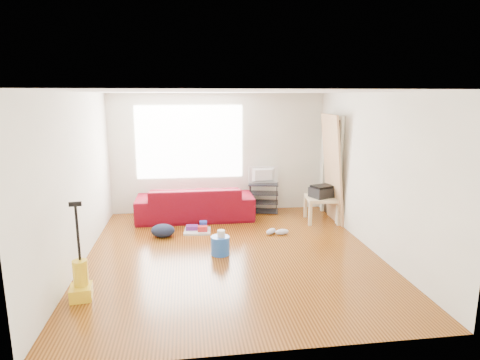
{
  "coord_description": "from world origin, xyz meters",
  "views": [
    {
      "loc": [
        -0.67,
        -5.9,
        2.44
      ],
      "look_at": [
        0.2,
        0.6,
        1.06
      ],
      "focal_mm": 30.0,
      "sensor_mm": 36.0,
      "label": 1
    }
  ],
  "objects": [
    {
      "name": "printer",
      "position": [
        1.95,
        1.45,
        0.61
      ],
      "size": [
        0.54,
        0.48,
        0.23
      ],
      "rotation": [
        0.0,
        0.0,
        0.38
      ],
      "color": "black",
      "rests_on": "side_table"
    },
    {
      "name": "sneakers",
      "position": [
        0.89,
        0.8,
        0.05
      ],
      "size": [
        0.45,
        0.25,
        0.1
      ],
      "rotation": [
        0.0,
        0.0,
        0.3
      ],
      "color": "silver",
      "rests_on": "ground"
    },
    {
      "name": "side_table",
      "position": [
        1.95,
        1.45,
        0.42
      ],
      "size": [
        0.68,
        0.68,
        0.5
      ],
      "rotation": [
        0.0,
        0.0,
        -0.13
      ],
      "color": "tan",
      "rests_on": "ground"
    },
    {
      "name": "sofa",
      "position": [
        -0.53,
        1.95,
        0.0
      ],
      "size": [
        2.32,
        0.91,
        0.68
      ],
      "primitive_type": "imported",
      "rotation": [
        0.0,
        0.0,
        3.14
      ],
      "color": "#60020D",
      "rests_on": "ground"
    },
    {
      "name": "vacuum",
      "position": [
        -2.0,
        -1.14,
        0.22
      ],
      "size": [
        0.29,
        0.32,
        1.21
      ],
      "rotation": [
        0.0,
        0.0,
        0.14
      ],
      "color": "gold",
      "rests_on": "ground"
    },
    {
      "name": "backpack",
      "position": [
        -1.12,
        0.95,
        0.0
      ],
      "size": [
        0.45,
        0.38,
        0.23
      ],
      "primitive_type": "ellipsoid",
      "rotation": [
        0.0,
        0.0,
        -0.12
      ],
      "color": "black",
      "rests_on": "ground"
    },
    {
      "name": "tv",
      "position": [
        0.93,
        2.22,
        0.8
      ],
      "size": [
        0.62,
        0.08,
        0.36
      ],
      "primitive_type": "imported",
      "rotation": [
        0.0,
        0.0,
        3.14
      ],
      "color": "black",
      "rests_on": "tv_stand"
    },
    {
      "name": "cleaning_tray",
      "position": [
        -0.5,
        1.13,
        0.05
      ],
      "size": [
        0.51,
        0.42,
        0.17
      ],
      "rotation": [
        0.0,
        0.0,
        -0.08
      ],
      "color": "silver",
      "rests_on": "ground"
    },
    {
      "name": "bucket",
      "position": [
        -0.19,
        0.01,
        0.0
      ],
      "size": [
        0.35,
        0.35,
        0.29
      ],
      "primitive_type": "cylinder",
      "rotation": [
        0.0,
        0.0,
        0.22
      ],
      "color": "blue",
      "rests_on": "ground"
    },
    {
      "name": "room",
      "position": [
        0.07,
        0.15,
        1.25
      ],
      "size": [
        4.51,
        5.01,
        2.51
      ],
      "color": "#492508",
      "rests_on": "ground"
    },
    {
      "name": "toilet_paper",
      "position": [
        -0.17,
        -0.01,
        0.2
      ],
      "size": [
        0.12,
        0.12,
        0.11
      ],
      "primitive_type": "cylinder",
      "color": "silver",
      "rests_on": "bucket"
    },
    {
      "name": "tv_stand",
      "position": [
        0.93,
        2.22,
        0.32
      ],
      "size": [
        0.69,
        0.48,
        0.63
      ],
      "rotation": [
        0.0,
        0.0,
        -0.22
      ],
      "color": "black",
      "rests_on": "ground"
    },
    {
      "name": "door_panel",
      "position": [
        2.13,
        1.44,
        0.0
      ],
      "size": [
        0.26,
        0.84,
        2.1
      ],
      "primitive_type": "cube",
      "rotation": [
        0.0,
        -0.1,
        0.0
      ],
      "color": "tan",
      "rests_on": "ground"
    }
  ]
}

